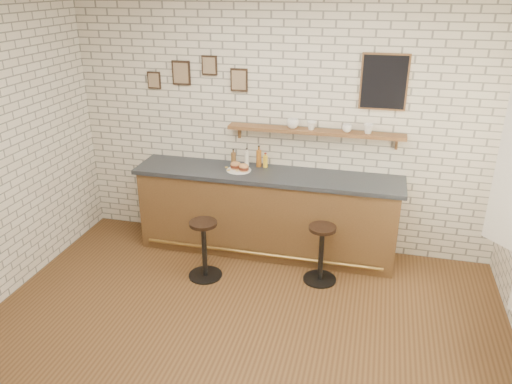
{
  "coord_description": "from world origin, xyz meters",
  "views": [
    {
      "loc": [
        1.07,
        -3.51,
        3.06
      ],
      "look_at": [
        -0.03,
        0.9,
        1.11
      ],
      "focal_mm": 35.0,
      "sensor_mm": 36.0,
      "label": 1
    }
  ],
  "objects_px": {
    "shelf_cup_a": "(293,124)",
    "shelf_cup_c": "(347,128)",
    "bitters_bottle_amber": "(259,158)",
    "bar_stool_right": "(321,252)",
    "ciabatta_sandwich": "(240,166)",
    "bitters_bottle_white": "(247,159)",
    "condiment_bottle_yellow": "(265,161)",
    "shelf_cup_b": "(311,125)",
    "sandwich_plate": "(239,170)",
    "bar_stool_left": "(204,248)",
    "bitters_bottle_brown": "(233,158)",
    "shelf_cup_d": "(368,129)",
    "bar_counter": "(267,212)"
  },
  "relations": [
    {
      "from": "sandwich_plate",
      "to": "bitters_bottle_brown",
      "type": "xyz_separation_m",
      "value": [
        -0.12,
        0.19,
        0.07
      ]
    },
    {
      "from": "bar_stool_right",
      "to": "shelf_cup_c",
      "type": "bearing_deg",
      "value": 79.05
    },
    {
      "from": "sandwich_plate",
      "to": "shelf_cup_a",
      "type": "relative_size",
      "value": 2.06
    },
    {
      "from": "bar_counter",
      "to": "shelf_cup_a",
      "type": "height_order",
      "value": "shelf_cup_a"
    },
    {
      "from": "bitters_bottle_white",
      "to": "shelf_cup_a",
      "type": "height_order",
      "value": "shelf_cup_a"
    },
    {
      "from": "bitters_bottle_amber",
      "to": "bitters_bottle_white",
      "type": "bearing_deg",
      "value": 180.0
    },
    {
      "from": "bar_stool_left",
      "to": "shelf_cup_d",
      "type": "height_order",
      "value": "shelf_cup_d"
    },
    {
      "from": "shelf_cup_c",
      "to": "condiment_bottle_yellow",
      "type": "bearing_deg",
      "value": 104.45
    },
    {
      "from": "bar_counter",
      "to": "bar_stool_left",
      "type": "distance_m",
      "value": 0.91
    },
    {
      "from": "ciabatta_sandwich",
      "to": "bar_stool_left",
      "type": "distance_m",
      "value": 1.03
    },
    {
      "from": "ciabatta_sandwich",
      "to": "shelf_cup_c",
      "type": "distance_m",
      "value": 1.29
    },
    {
      "from": "sandwich_plate",
      "to": "shelf_cup_d",
      "type": "bearing_deg",
      "value": 8.27
    },
    {
      "from": "bar_stool_left",
      "to": "shelf_cup_b",
      "type": "relative_size",
      "value": 6.64
    },
    {
      "from": "condiment_bottle_yellow",
      "to": "bar_counter",
      "type": "bearing_deg",
      "value": -71.56
    },
    {
      "from": "bitters_bottle_brown",
      "to": "shelf_cup_b",
      "type": "xyz_separation_m",
      "value": [
        0.91,
        0.02,
        0.46
      ]
    },
    {
      "from": "bar_stool_right",
      "to": "shelf_cup_a",
      "type": "bearing_deg",
      "value": 123.88
    },
    {
      "from": "shelf_cup_b",
      "to": "shelf_cup_c",
      "type": "distance_m",
      "value": 0.4
    },
    {
      "from": "ciabatta_sandwich",
      "to": "shelf_cup_b",
      "type": "bearing_deg",
      "value": 14.76
    },
    {
      "from": "bitters_bottle_amber",
      "to": "shelf_cup_a",
      "type": "relative_size",
      "value": 1.9
    },
    {
      "from": "bitters_bottle_brown",
      "to": "bar_stool_left",
      "type": "bearing_deg",
      "value": -94.71
    },
    {
      "from": "shelf_cup_b",
      "to": "shelf_cup_d",
      "type": "bearing_deg",
      "value": -47.31
    },
    {
      "from": "shelf_cup_d",
      "to": "bar_stool_right",
      "type": "bearing_deg",
      "value": -142.99
    },
    {
      "from": "shelf_cup_a",
      "to": "shelf_cup_d",
      "type": "height_order",
      "value": "shelf_cup_a"
    },
    {
      "from": "condiment_bottle_yellow",
      "to": "shelf_cup_c",
      "type": "xyz_separation_m",
      "value": [
        0.92,
        0.02,
        0.46
      ]
    },
    {
      "from": "shelf_cup_d",
      "to": "shelf_cup_a",
      "type": "bearing_deg",
      "value": 154.48
    },
    {
      "from": "bar_stool_left",
      "to": "bitters_bottle_amber",
      "type": "bearing_deg",
      "value": 67.06
    },
    {
      "from": "bitters_bottle_white",
      "to": "condiment_bottle_yellow",
      "type": "bearing_deg",
      "value": -0.0
    },
    {
      "from": "bitters_bottle_brown",
      "to": "bitters_bottle_white",
      "type": "height_order",
      "value": "bitters_bottle_white"
    },
    {
      "from": "shelf_cup_a",
      "to": "shelf_cup_c",
      "type": "relative_size",
      "value": 1.25
    },
    {
      "from": "ciabatta_sandwich",
      "to": "bar_stool_right",
      "type": "xyz_separation_m",
      "value": [
        1.04,
        -0.5,
        -0.71
      ]
    },
    {
      "from": "condiment_bottle_yellow",
      "to": "shelf_cup_d",
      "type": "distance_m",
      "value": 1.24
    },
    {
      "from": "shelf_cup_d",
      "to": "bar_counter",
      "type": "bearing_deg",
      "value": 164.95
    },
    {
      "from": "bar_stool_right",
      "to": "shelf_cup_b",
      "type": "relative_size",
      "value": 6.49
    },
    {
      "from": "ciabatta_sandwich",
      "to": "shelf_cup_b",
      "type": "relative_size",
      "value": 2.52
    },
    {
      "from": "sandwich_plate",
      "to": "bitters_bottle_white",
      "type": "distance_m",
      "value": 0.21
    },
    {
      "from": "bitters_bottle_white",
      "to": "bitters_bottle_amber",
      "type": "relative_size",
      "value": 0.82
    },
    {
      "from": "bitters_bottle_amber",
      "to": "shelf_cup_c",
      "type": "relative_size",
      "value": 2.39
    },
    {
      "from": "bitters_bottle_amber",
      "to": "shelf_cup_d",
      "type": "height_order",
      "value": "shelf_cup_d"
    },
    {
      "from": "bitters_bottle_brown",
      "to": "sandwich_plate",
      "type": "bearing_deg",
      "value": -57.73
    },
    {
      "from": "bitters_bottle_brown",
      "to": "shelf_cup_c",
      "type": "height_order",
      "value": "shelf_cup_c"
    },
    {
      "from": "bitters_bottle_white",
      "to": "shelf_cup_c",
      "type": "relative_size",
      "value": 1.97
    },
    {
      "from": "ciabatta_sandwich",
      "to": "bar_stool_left",
      "type": "bearing_deg",
      "value": -105.87
    },
    {
      "from": "condiment_bottle_yellow",
      "to": "shelf_cup_b",
      "type": "height_order",
      "value": "shelf_cup_b"
    },
    {
      "from": "bitters_bottle_white",
      "to": "bitters_bottle_amber",
      "type": "xyz_separation_m",
      "value": [
        0.15,
        -0.0,
        0.02
      ]
    },
    {
      "from": "bar_stool_left",
      "to": "shelf_cup_c",
      "type": "relative_size",
      "value": 6.22
    },
    {
      "from": "bitters_bottle_amber",
      "to": "bar_stool_right",
      "type": "xyz_separation_m",
      "value": [
        0.86,
        -0.69,
        -0.76
      ]
    },
    {
      "from": "shelf_cup_b",
      "to": "shelf_cup_c",
      "type": "bearing_deg",
      "value": -47.31
    },
    {
      "from": "ciabatta_sandwich",
      "to": "bitters_bottle_white",
      "type": "bearing_deg",
      "value": 79.95
    },
    {
      "from": "condiment_bottle_yellow",
      "to": "shelf_cup_c",
      "type": "bearing_deg",
      "value": 1.0
    },
    {
      "from": "bitters_bottle_white",
      "to": "bar_stool_left",
      "type": "relative_size",
      "value": 0.32
    }
  ]
}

